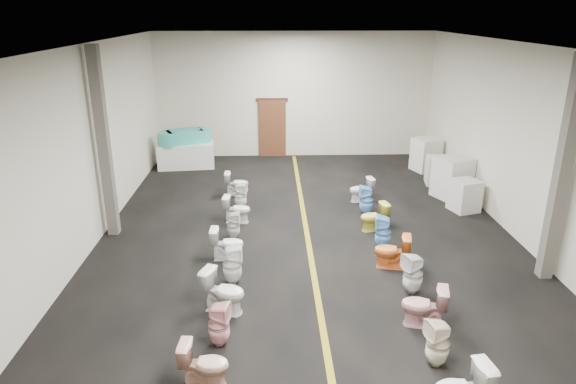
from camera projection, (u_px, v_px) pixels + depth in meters
name	position (u px, v px, depth m)	size (l,w,h in m)	color
floor	(309.00, 248.00, 11.89)	(16.00, 16.00, 0.00)	black
ceiling	(312.00, 47.00, 10.38)	(16.00, 16.00, 0.00)	black
wall_back	(294.00, 96.00, 18.66)	(10.00, 10.00, 0.00)	beige
wall_left	(78.00, 156.00, 10.97)	(16.00, 16.00, 0.00)	beige
wall_right	(537.00, 152.00, 11.29)	(16.00, 16.00, 0.00)	beige
aisle_stripe	(309.00, 247.00, 11.89)	(0.12, 15.60, 0.01)	olive
back_door	(272.00, 128.00, 18.98)	(1.00, 0.10, 2.10)	#562D19
door_frame	(272.00, 99.00, 18.63)	(1.15, 0.08, 0.10)	#331C11
column_left	(104.00, 144.00, 11.92)	(0.25, 0.25, 4.50)	#59544C
column_right	(562.00, 172.00, 9.87)	(0.25, 0.25, 4.50)	#59544C
display_table	(186.00, 155.00, 17.85)	(1.90, 0.95, 0.85)	white
bathtub	(185.00, 137.00, 17.64)	(1.75, 1.15, 0.55)	teal
appliance_crate_a	(465.00, 195.00, 13.95)	(0.67, 0.67, 0.87)	beige
appliance_crate_b	(452.00, 178.00, 14.90)	(0.87, 0.87, 1.20)	beige
appliance_crate_c	(438.00, 171.00, 16.12)	(0.75, 0.75, 0.85)	beige
appliance_crate_d	(426.00, 155.00, 17.41)	(0.78, 0.78, 1.11)	silver
toilet_left_2	(205.00, 364.00, 7.43)	(0.41, 0.71, 0.73)	#D9A38A
toilet_left_3	(219.00, 324.00, 8.31)	(0.35, 0.36, 0.78)	#EEAAAD
toilet_left_4	(224.00, 291.00, 9.26)	(0.45, 0.80, 0.81)	silver
toilet_left_5	(232.00, 265.00, 10.21)	(0.38, 0.39, 0.84)	white
toilet_left_6	(227.00, 244.00, 11.24)	(0.41, 0.72, 0.73)	white
toilet_left_7	(233.00, 225.00, 12.25)	(0.31, 0.31, 0.68)	silver
toilet_left_8	(237.00, 209.00, 13.21)	(0.40, 0.70, 0.71)	white
toilet_left_9	(240.00, 196.00, 14.09)	(0.34, 0.35, 0.75)	white
toilet_left_10	(237.00, 184.00, 15.16)	(0.39, 0.69, 0.71)	white
toilet_right_2	(438.00, 343.00, 7.84)	(0.36, 0.37, 0.80)	#F6E7CD
toilet_right_3	(424.00, 306.00, 8.83)	(0.43, 0.76, 0.78)	#CF9495
toilet_right_4	(413.00, 274.00, 9.85)	(0.38, 0.38, 0.84)	silver
toilet_right_5	(392.00, 251.00, 10.85)	(0.43, 0.75, 0.76)	orange
toilet_right_6	(383.00, 232.00, 11.71)	(0.37, 0.38, 0.82)	#74B3F1
toilet_right_7	(374.00, 217.00, 12.71)	(0.40, 0.70, 0.71)	#D8CD4A
toilet_right_8	(366.00, 200.00, 13.71)	(0.36, 0.37, 0.80)	#75B7F1
toilet_right_9	(361.00, 190.00, 14.66)	(0.39, 0.68, 0.70)	white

